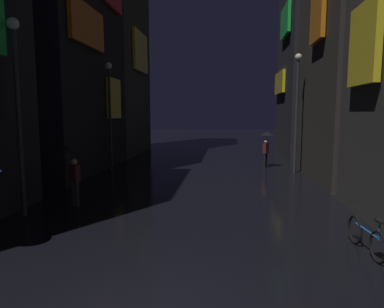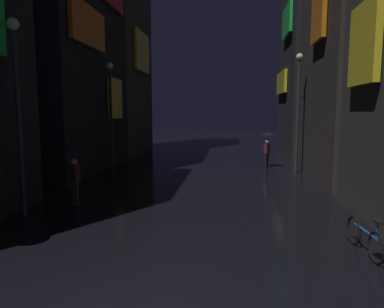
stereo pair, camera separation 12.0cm
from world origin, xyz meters
name	(u,v)px [view 1 (the left image)]	position (x,y,z in m)	size (l,w,h in m)	color
building_left_mid	(63,18)	(-7.48, 13.48, 8.27)	(4.25, 8.95, 16.53)	black
pedestrian_foreground_right_black	(71,159)	(-4.03, 6.49, 1.67)	(0.90, 0.90, 2.12)	#38332D
pedestrian_near_crossing_black	(267,139)	(3.68, 15.64, 1.67)	(0.90, 0.90, 2.12)	black
bicycle_parked_at_storefront	(366,237)	(4.60, 3.27, 0.39)	(0.23, 1.82, 0.96)	black
streetlamp_left_near	(17,96)	(-5.00, 5.15, 3.74)	(0.36, 0.36, 6.05)	#2D2D33
streetlamp_left_far	(110,105)	(-5.00, 13.40, 3.66)	(0.36, 0.36, 5.91)	#2D2D33
streetlamp_right_far	(297,101)	(5.00, 13.94, 3.87)	(0.36, 0.36, 6.29)	#2D2D33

